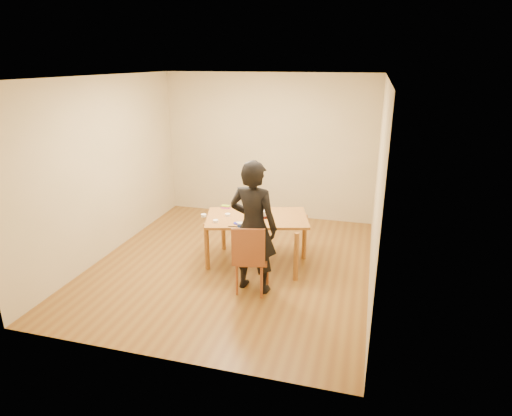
% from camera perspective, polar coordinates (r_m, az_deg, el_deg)
% --- Properties ---
extents(room_shell, '(4.00, 4.50, 2.70)m').
position_cam_1_polar(room_shell, '(6.34, -2.44, 4.94)').
color(room_shell, brown).
rests_on(room_shell, ground).
extents(dining_table, '(1.63, 1.22, 0.04)m').
position_cam_1_polar(dining_table, '(6.21, 0.12, -1.34)').
color(dining_table, brown).
rests_on(dining_table, floor).
extents(dining_chair, '(0.46, 0.46, 0.04)m').
position_cam_1_polar(dining_chair, '(5.60, -0.47, -6.85)').
color(dining_chair, brown).
rests_on(dining_chair, floor).
extents(cake_plate, '(0.29, 0.29, 0.02)m').
position_cam_1_polar(cake_plate, '(6.25, 0.85, -0.94)').
color(cake_plate, '#B50C0E').
rests_on(cake_plate, dining_table).
extents(cake, '(0.20, 0.20, 0.06)m').
position_cam_1_polar(cake, '(6.23, 0.85, -0.58)').
color(cake, white).
rests_on(cake, cake_plate).
extents(frosting_dome, '(0.19, 0.19, 0.03)m').
position_cam_1_polar(frosting_dome, '(6.22, 0.85, -0.19)').
color(frosting_dome, white).
rests_on(frosting_dome, cake).
extents(frosting_tub, '(0.08, 0.08, 0.07)m').
position_cam_1_polar(frosting_tub, '(5.79, -2.06, -2.31)').
color(frosting_tub, white).
rests_on(frosting_tub, dining_table).
extents(frosting_lid, '(0.11, 0.11, 0.01)m').
position_cam_1_polar(frosting_lid, '(5.96, -2.53, -2.04)').
color(frosting_lid, '#191797').
rests_on(frosting_lid, dining_table).
extents(frosting_dollop, '(0.04, 0.04, 0.02)m').
position_cam_1_polar(frosting_dollop, '(5.95, -2.54, -1.92)').
color(frosting_dollop, white).
rests_on(frosting_dollop, frosting_lid).
extents(ramekin_green, '(0.07, 0.07, 0.04)m').
position_cam_1_polar(ramekin_green, '(6.02, -5.41, -1.75)').
color(ramekin_green, white).
rests_on(ramekin_green, dining_table).
extents(ramekin_yellow, '(0.08, 0.08, 0.04)m').
position_cam_1_polar(ramekin_yellow, '(6.24, -3.80, -0.92)').
color(ramekin_yellow, white).
rests_on(ramekin_yellow, dining_table).
extents(ramekin_multi, '(0.08, 0.08, 0.04)m').
position_cam_1_polar(ramekin_multi, '(6.25, -7.00, -0.98)').
color(ramekin_multi, white).
rests_on(ramekin_multi, dining_table).
extents(candy_box_pink, '(0.13, 0.07, 0.02)m').
position_cam_1_polar(candy_box_pink, '(6.58, -4.05, 0.08)').
color(candy_box_pink, '#F138AE').
rests_on(candy_box_pink, dining_table).
extents(candy_box_green, '(0.14, 0.07, 0.02)m').
position_cam_1_polar(candy_box_green, '(6.58, -4.08, 0.27)').
color(candy_box_green, '#279A1C').
rests_on(candy_box_green, candy_box_pink).
extents(spatula, '(0.16, 0.05, 0.01)m').
position_cam_1_polar(spatula, '(5.85, -2.97, -2.47)').
color(spatula, black).
rests_on(spatula, dining_table).
extents(person, '(0.70, 0.52, 1.76)m').
position_cam_1_polar(person, '(5.46, -0.36, -2.59)').
color(person, black).
rests_on(person, floor).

